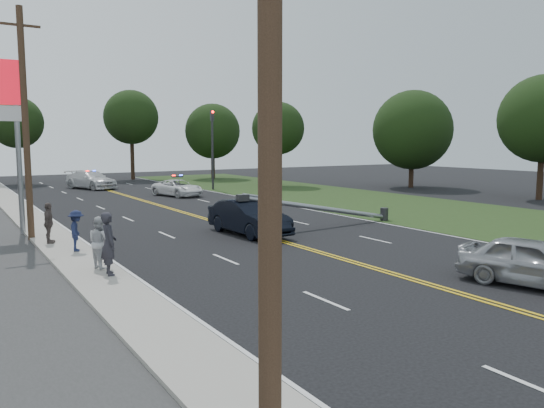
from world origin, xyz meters
TOP-DOWN VIEW (x-y plane):
  - ground at (0.00, 0.00)m, footprint 120.00×120.00m
  - sidewalk at (-8.40, 10.00)m, footprint 1.80×70.00m
  - grass_verge at (13.50, 10.00)m, footprint 12.00×80.00m
  - centerline_yellow at (0.00, 10.00)m, footprint 0.36×80.00m
  - traffic_signal at (8.30, 30.00)m, footprint 0.28×0.41m
  - fallen_streetlight at (4.19, 8.00)m, footprint 9.36×0.44m
  - utility_pole_near at (-9.20, -8.00)m, footprint 1.60×0.28m
  - utility_pole_mid at (-9.20, 12.00)m, footprint 1.60×0.28m
  - tree_6 at (-5.70, 45.96)m, footprint 5.19×5.19m
  - tree_7 at (6.04, 46.17)m, footprint 6.05×6.05m
  - tree_8 at (14.40, 42.65)m, footprint 6.31×6.31m
  - tree_9 at (15.37, 30.14)m, footprint 5.06×5.06m
  - tree_12 at (25.24, 9.53)m, footprint 6.43×6.43m
  - tree_13 at (24.94, 21.97)m, footprint 7.32×7.32m
  - crashed_sedan at (-0.37, 8.13)m, footprint 1.98×5.03m
  - waiting_sedan at (2.50, -4.16)m, footprint 2.91×4.67m
  - emergency_a at (3.42, 26.28)m, footprint 3.25×5.03m
  - emergency_b at (-0.84, 36.51)m, footprint 4.20×6.07m
  - bystander_a at (-8.05, 3.54)m, footprint 0.54×0.77m
  - bystander_b at (-8.06, 4.61)m, footprint 0.84×0.98m
  - bystander_c at (-8.13, 7.89)m, footprint 0.82×1.14m
  - bystander_d at (-8.76, 10.12)m, footprint 0.71×1.08m

SIDE VIEW (x-z plane):
  - ground at x=0.00m, z-range 0.00..0.00m
  - grass_verge at x=13.50m, z-range 0.00..0.01m
  - centerline_yellow at x=0.00m, z-range 0.01..0.01m
  - sidewalk at x=-8.40m, z-range 0.00..0.12m
  - emergency_a at x=3.42m, z-range 0.00..1.29m
  - waiting_sedan at x=2.50m, z-range 0.00..1.48m
  - crashed_sedan at x=-0.37m, z-range 0.00..1.63m
  - emergency_b at x=-0.84m, z-range 0.00..1.63m
  - bystander_c at x=-8.13m, z-range 0.12..1.71m
  - fallen_streetlight at x=4.19m, z-range -0.04..1.88m
  - bystander_d at x=-8.76m, z-range 0.12..1.82m
  - bystander_b at x=-8.06m, z-range 0.12..1.86m
  - bystander_a at x=-8.05m, z-range 0.12..2.13m
  - traffic_signal at x=8.30m, z-range 0.68..7.73m
  - utility_pole_near at x=-9.20m, z-range 0.08..10.08m
  - utility_pole_mid at x=-9.20m, z-range 0.08..10.08m
  - tree_13 at x=24.94m, z-range 0.84..9.86m
  - tree_8 at x=14.40m, z-range 1.14..9.75m
  - tree_9 at x=15.37m, z-range 1.49..9.58m
  - tree_12 at x=25.24m, z-range 1.36..10.54m
  - tree_6 at x=-5.70m, z-range 1.78..10.57m
  - tree_7 at x=6.04m, z-range 1.97..11.98m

